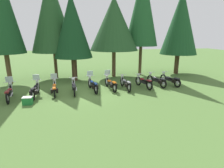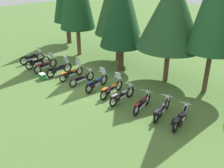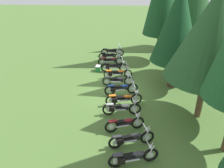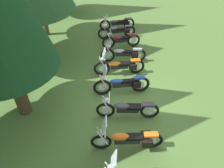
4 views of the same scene
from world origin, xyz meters
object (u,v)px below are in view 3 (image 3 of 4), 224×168
at_px(motorcycle_9, 125,123).
at_px(motorcycle_10, 131,139).
at_px(motorcycle_6, 121,88).
at_px(pine_tree_2, 194,1).
at_px(motorcycle_0, 113,51).
at_px(motorcycle_1, 110,56).
at_px(motorcycle_3, 114,67).
at_px(pine_tree_4, 214,33).
at_px(motorcycle_4, 118,73).
at_px(motorcycle_2, 111,60).
at_px(motorcycle_7, 123,98).
at_px(motorcycle_8, 121,108).
at_px(motorcycle_5, 118,80).
at_px(picnic_cooler, 98,68).
at_px(pine_tree_3, 178,23).
at_px(motorcycle_11, 133,157).

relative_size(motorcycle_9, motorcycle_10, 0.94).
bearing_deg(motorcycle_10, motorcycle_6, 79.72).
bearing_deg(pine_tree_2, motorcycle_0, -127.82).
relative_size(motorcycle_0, motorcycle_6, 0.97).
relative_size(motorcycle_1, motorcycle_10, 0.99).
height_order(motorcycle_3, motorcycle_10, motorcycle_3).
relative_size(motorcycle_3, motorcycle_10, 1.00).
bearing_deg(motorcycle_3, motorcycle_9, -84.86).
height_order(motorcycle_3, pine_tree_2, pine_tree_2).
bearing_deg(motorcycle_0, pine_tree_4, -61.43).
height_order(motorcycle_0, motorcycle_4, motorcycle_0).
bearing_deg(motorcycle_3, pine_tree_2, -8.24).
bearing_deg(motorcycle_2, pine_tree_4, -66.00).
height_order(motorcycle_7, motorcycle_8, motorcycle_7).
distance_m(motorcycle_5, pine_tree_4, 7.64).
relative_size(motorcycle_3, picnic_cooler, 4.11).
distance_m(motorcycle_1, pine_tree_2, 8.75).
height_order(motorcycle_5, pine_tree_4, pine_tree_4).
bearing_deg(motorcycle_4, motorcycle_8, -92.82).
relative_size(motorcycle_10, pine_tree_3, 0.31).
bearing_deg(motorcycle_0, pine_tree_2, -37.82).
bearing_deg(motorcycle_6, motorcycle_2, 88.21).
bearing_deg(motorcycle_2, motorcycle_6, -91.60).
distance_m(motorcycle_6, pine_tree_3, 5.75).
relative_size(motorcycle_5, pine_tree_3, 0.31).
relative_size(motorcycle_5, pine_tree_4, 0.31).
bearing_deg(pine_tree_3, motorcycle_11, -21.34).
distance_m(motorcycle_5, motorcycle_9, 5.33).
xyz_separation_m(motorcycle_6, motorcycle_7, (1.35, 0.17, -0.01)).
bearing_deg(motorcycle_8, motorcycle_9, -86.04).
bearing_deg(picnic_cooler, motorcycle_8, 17.55).
distance_m(motorcycle_0, motorcycle_5, 6.44).
bearing_deg(motorcycle_4, motorcycle_1, 95.24).
height_order(motorcycle_1, motorcycle_11, motorcycle_1).
height_order(motorcycle_0, motorcycle_10, motorcycle_0).
distance_m(motorcycle_2, pine_tree_3, 7.38).
distance_m(motorcycle_3, picnic_cooler, 1.41).
height_order(motorcycle_3, pine_tree_3, pine_tree_3).
xyz_separation_m(motorcycle_2, motorcycle_3, (1.48, 0.33, 0.00)).
height_order(motorcycle_1, motorcycle_7, motorcycle_7).
relative_size(motorcycle_2, pine_tree_2, 0.25).
bearing_deg(motorcycle_3, motorcycle_2, 101.14).
bearing_deg(picnic_cooler, motorcycle_10, 15.60).
distance_m(motorcycle_7, motorcycle_11, 5.06).
distance_m(motorcycle_2, pine_tree_2, 8.25).
xyz_separation_m(motorcycle_1, motorcycle_4, (3.83, 0.81, -0.00)).
xyz_separation_m(motorcycle_1, pine_tree_4, (8.88, 5.72, 4.55)).
bearing_deg(picnic_cooler, motorcycle_1, 160.30).
bearing_deg(motorcycle_0, motorcycle_11, -83.82).
bearing_deg(motorcycle_11, pine_tree_4, 29.33).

